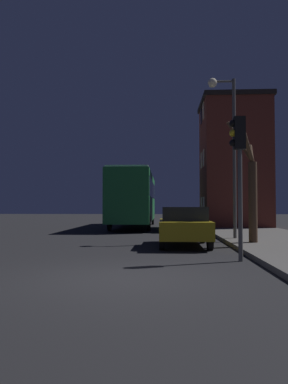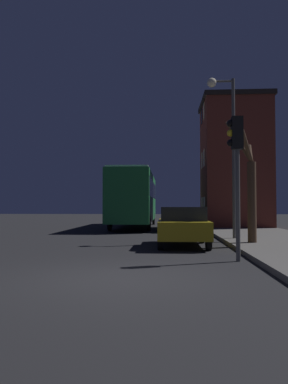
# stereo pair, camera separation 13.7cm
# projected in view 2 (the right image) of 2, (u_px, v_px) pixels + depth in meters

# --- Properties ---
(ground_plane) EXTENTS (120.00, 120.00, 0.00)m
(ground_plane) POSITION_uv_depth(u_px,v_px,m) (117.00, 278.00, 7.79)
(ground_plane) COLOR black
(brick_building) EXTENTS (4.43, 4.93, 8.57)m
(brick_building) POSITION_uv_depth(u_px,v_px,m) (234.00, 162.00, 25.39)
(brick_building) COLOR brown
(brick_building) RESTS_ON sidewalk
(streetlamp) EXTENTS (1.17, 0.40, 6.81)m
(streetlamp) POSITION_uv_depth(u_px,v_px,m) (226.00, 132.00, 15.84)
(streetlamp) COLOR #4C4C4C
(streetlamp) RESTS_ON sidewalk
(traffic_light) EXTENTS (0.43, 0.24, 3.95)m
(traffic_light) POSITION_uv_depth(u_px,v_px,m) (236.00, 157.00, 10.20)
(traffic_light) COLOR #4C4C4C
(traffic_light) RESTS_ON ground
(bare_tree) EXTENTS (1.20, 1.71, 4.45)m
(bare_tree) POSITION_uv_depth(u_px,v_px,m) (251.00, 191.00, 13.87)
(bare_tree) COLOR #473323
(bare_tree) RESTS_ON sidewalk
(bus) EXTENTS (2.57, 11.85, 3.78)m
(bus) POSITION_uv_depth(u_px,v_px,m) (135.00, 195.00, 26.32)
(bus) COLOR #1E6B33
(bus) RESTS_ON ground
(car_near_lane) EXTENTS (1.80, 3.87, 1.46)m
(car_near_lane) POSITION_uv_depth(u_px,v_px,m) (183.00, 225.00, 13.91)
(car_near_lane) COLOR olive
(car_near_lane) RESTS_ON ground
(car_mid_lane) EXTENTS (1.78, 4.19, 1.36)m
(car_mid_lane) POSITION_uv_depth(u_px,v_px,m) (178.00, 219.00, 22.39)
(car_mid_lane) COLOR black
(car_mid_lane) RESTS_ON ground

